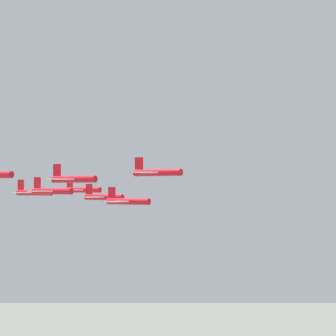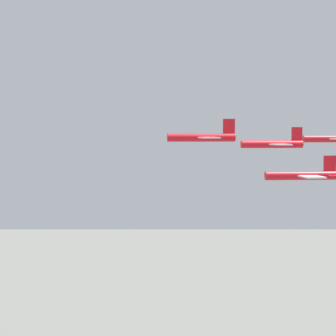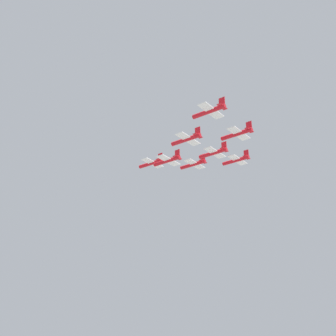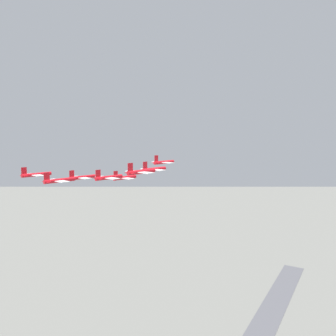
% 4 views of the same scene
% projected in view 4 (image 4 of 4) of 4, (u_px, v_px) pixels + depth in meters
% --- Properties ---
extents(jet_0, '(9.86, 9.21, 3.31)m').
position_uv_depth(jet_0, '(163.00, 162.00, 118.83)').
color(jet_0, red).
extents(jet_1, '(9.86, 9.21, 3.31)m').
position_uv_depth(jet_1, '(124.00, 178.00, 115.10)').
color(jet_1, red).
extents(jet_2, '(9.86, 9.21, 3.31)m').
position_uv_depth(jet_2, '(153.00, 169.00, 104.85)').
color(jet_2, red).
extents(jet_3, '(9.86, 9.21, 3.31)m').
position_uv_depth(jet_3, '(81.00, 177.00, 110.79)').
color(jet_3, red).
extents(jet_4, '(9.86, 9.21, 3.31)m').
position_uv_depth(jet_4, '(108.00, 177.00, 100.81)').
color(jet_4, red).
extents(jet_5, '(9.86, 9.21, 3.31)m').
position_uv_depth(jet_5, '(140.00, 172.00, 90.67)').
color(jet_5, red).
extents(jet_6, '(9.86, 9.21, 3.31)m').
position_uv_depth(jet_6, '(35.00, 175.00, 106.41)').
color(jet_6, red).
extents(jet_7, '(9.86, 9.21, 3.31)m').
position_uv_depth(jet_7, '(59.00, 180.00, 96.60)').
color(jet_7, red).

